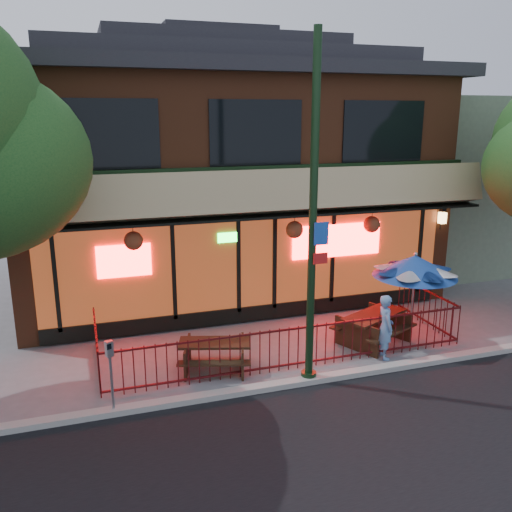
{
  "coord_description": "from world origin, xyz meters",
  "views": [
    {
      "loc": [
        -4.27,
        -9.94,
        5.45
      ],
      "look_at": [
        -0.39,
        2.0,
        2.15
      ],
      "focal_mm": 38.0,
      "sensor_mm": 36.0,
      "label": 1
    }
  ],
  "objects": [
    {
      "name": "ground",
      "position": [
        0.0,
        0.0,
        0.0
      ],
      "size": [
        80.0,
        80.0,
        0.0
      ],
      "primitive_type": "plane",
      "color": "gray",
      "rests_on": "ground"
    },
    {
      "name": "curb",
      "position": [
        0.0,
        -0.5,
        0.06
      ],
      "size": [
        80.0,
        0.25,
        0.12
      ],
      "primitive_type": "cube",
      "color": "#999993",
      "rests_on": "ground"
    },
    {
      "name": "patio_fence",
      "position": [
        0.0,
        0.5,
        0.63
      ],
      "size": [
        8.44,
        2.62,
        1.0
      ],
      "color": "#480F12",
      "rests_on": "ground"
    },
    {
      "name": "neighbor_building",
      "position": [
        9.0,
        7.7,
        3.0
      ],
      "size": [
        6.0,
        7.0,
        6.0
      ],
      "primitive_type": "cube",
      "color": "gray",
      "rests_on": "ground"
    },
    {
      "name": "picnic_table_right",
      "position": [
        2.29,
        0.93,
        0.49
      ],
      "size": [
        2.16,
        1.96,
        0.75
      ],
      "color": "#362113",
      "rests_on": "ground"
    },
    {
      "name": "pedestrian",
      "position": [
        2.1,
        0.1,
        0.76
      ],
      "size": [
        0.45,
        0.61,
        1.52
      ],
      "primitive_type": "imported",
      "rotation": [
        0.0,
        0.0,
        1.41
      ],
      "color": "#608CC1",
      "rests_on": "ground"
    },
    {
      "name": "parking_meter_near",
      "position": [
        -4.0,
        -0.48,
        1.0
      ],
      "size": [
        0.16,
        0.15,
        1.47
      ],
      "color": "#929399",
      "rests_on": "ground"
    },
    {
      "name": "picnic_table_left",
      "position": [
        -1.75,
        0.7,
        0.44
      ],
      "size": [
        1.83,
        1.59,
        0.67
      ],
      "color": "#311F12",
      "rests_on": "ground"
    },
    {
      "name": "street_light",
      "position": [
        0.0,
        -0.4,
        3.15
      ],
      "size": [
        0.43,
        0.32,
        7.0
      ],
      "color": "black",
      "rests_on": "ground"
    },
    {
      "name": "patio_umbrella",
      "position": [
        3.18,
        0.7,
        1.95
      ],
      "size": [
        2.0,
        1.99,
        2.28
      ],
      "color": "gray",
      "rests_on": "ground"
    },
    {
      "name": "restaurant_building",
      "position": [
        0.0,
        7.11,
        4.13
      ],
      "size": [
        12.96,
        9.49,
        8.05
      ],
      "color": "brown",
      "rests_on": "ground"
    }
  ]
}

